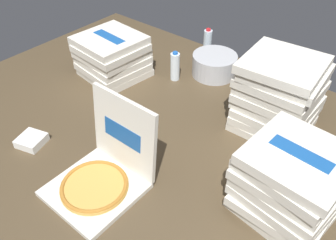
# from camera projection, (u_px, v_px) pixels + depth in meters

# --- Properties ---
(ground_plane) EXTENTS (3.20, 2.40, 0.02)m
(ground_plane) POSITION_uv_depth(u_px,v_px,m) (159.00, 150.00, 1.97)
(ground_plane) COLOR #4C3D28
(open_pizza_box) EXTENTS (0.41, 0.46, 0.44)m
(open_pizza_box) POSITION_uv_depth(u_px,v_px,m) (104.00, 171.00, 1.71)
(open_pizza_box) COLOR silver
(open_pizza_box) RESTS_ON ground_plane
(pizza_stack_center_far) EXTENTS (0.46, 0.45, 0.45)m
(pizza_stack_center_far) POSITION_uv_depth(u_px,v_px,m) (279.00, 95.00, 1.98)
(pizza_stack_center_far) COLOR silver
(pizza_stack_center_far) RESTS_ON ground_plane
(pizza_stack_right_near) EXTENTS (0.47, 0.47, 0.30)m
(pizza_stack_right_near) POSITION_uv_depth(u_px,v_px,m) (112.00, 57.00, 2.48)
(pizza_stack_right_near) COLOR silver
(pizza_stack_right_near) RESTS_ON ground_plane
(pizza_stack_left_mid) EXTENTS (0.47, 0.47, 0.35)m
(pizza_stack_left_mid) POSITION_uv_depth(u_px,v_px,m) (291.00, 182.00, 1.55)
(pizza_stack_left_mid) COLOR silver
(pizza_stack_left_mid) RESTS_ON ground_plane
(ice_bucket) EXTENTS (0.32, 0.32, 0.16)m
(ice_bucket) POSITION_uv_depth(u_px,v_px,m) (214.00, 65.00, 2.53)
(ice_bucket) COLOR #B7BABF
(ice_bucket) RESTS_ON ground_plane
(water_bottle_0) EXTENTS (0.07, 0.07, 0.22)m
(water_bottle_0) POSITION_uv_depth(u_px,v_px,m) (248.00, 75.00, 2.37)
(water_bottle_0) COLOR silver
(water_bottle_0) RESTS_ON ground_plane
(water_bottle_1) EXTENTS (0.07, 0.07, 0.22)m
(water_bottle_1) POSITION_uv_depth(u_px,v_px,m) (207.00, 42.00, 2.75)
(water_bottle_1) COLOR silver
(water_bottle_1) RESTS_ON ground_plane
(water_bottle_2) EXTENTS (0.07, 0.07, 0.22)m
(water_bottle_2) POSITION_uv_depth(u_px,v_px,m) (175.00, 66.00, 2.46)
(water_bottle_2) COLOR white
(water_bottle_2) RESTS_ON ground_plane
(napkin_pile) EXTENTS (0.18, 0.18, 0.05)m
(napkin_pile) POSITION_uv_depth(u_px,v_px,m) (32.00, 140.00, 1.98)
(napkin_pile) COLOR white
(napkin_pile) RESTS_ON ground_plane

